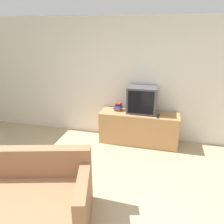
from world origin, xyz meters
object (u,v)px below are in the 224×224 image
Objects in this scene: tv_stand at (139,128)px; television at (142,100)px; remote_on_stand at (158,116)px; couch at (9,202)px; book_stack at (118,107)px.

tv_stand is 0.62m from television.
tv_stand is 8.35× the size of remote_on_stand.
couch is 9.44× the size of book_stack.
tv_stand is 2.82m from couch.
remote_on_stand reaches higher than tv_stand.
couch reaches higher than book_stack.
television is 0.54m from book_stack.
couch is 2.95m from remote_on_stand.
television is 3.03× the size of remote_on_stand.
remote_on_stand is (0.36, -0.17, -0.26)m from television.
remote_on_stand is at bearing -25.57° from television.
couch is at bearing -117.84° from television.
book_stack is at bearing 171.84° from tv_stand.
television reaches higher than couch.
television is 0.27× the size of couch.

